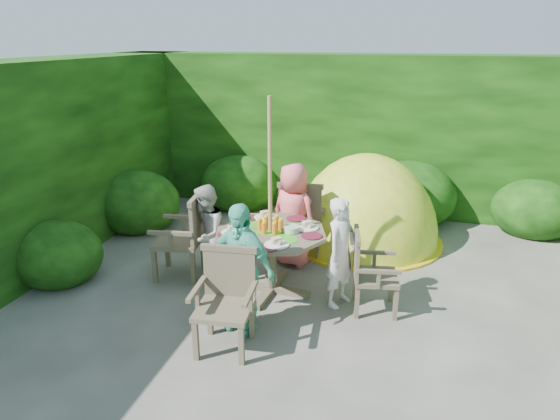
% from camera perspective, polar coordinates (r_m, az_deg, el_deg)
% --- Properties ---
extents(ground, '(60.00, 60.00, 0.00)m').
position_cam_1_polar(ground, '(5.15, 6.09, -13.30)').
color(ground, '#4C4A44').
rests_on(ground, ground).
extents(hedge_enclosure, '(9.00, 9.00, 2.50)m').
position_cam_1_polar(hedge_enclosure, '(5.87, 8.70, 4.09)').
color(hedge_enclosure, black).
rests_on(hedge_enclosure, ground).
extents(patio_table, '(1.38, 1.38, 0.89)m').
position_cam_1_polar(patio_table, '(5.52, -1.06, -3.53)').
color(patio_table, '#463D2E').
rests_on(patio_table, ground).
extents(parasol_pole, '(0.05, 0.05, 2.20)m').
position_cam_1_polar(parasol_pole, '(5.36, -1.13, 1.16)').
color(parasol_pole, olive).
rests_on(parasol_pole, ground).
extents(garden_chair_right, '(0.53, 0.58, 0.84)m').
position_cam_1_polar(garden_chair_right, '(5.32, 10.13, -6.87)').
color(garden_chair_right, '#463D2E').
rests_on(garden_chair_right, ground).
extents(garden_chair_left, '(0.62, 0.67, 1.00)m').
position_cam_1_polar(garden_chair_left, '(6.03, -10.78, -2.83)').
color(garden_chair_left, '#463D2E').
rests_on(garden_chair_left, ground).
extents(garden_chair_back, '(0.64, 0.58, 0.99)m').
position_cam_1_polar(garden_chair_back, '(6.52, 2.48, -0.82)').
color(garden_chair_back, '#463D2E').
rests_on(garden_chair_back, ground).
extents(garden_chair_front, '(0.59, 0.53, 0.91)m').
position_cam_1_polar(garden_chair_front, '(4.69, -6.18, -9.99)').
color(garden_chair_front, '#463D2E').
rests_on(garden_chair_front, ground).
extents(child_right, '(0.44, 0.52, 1.20)m').
position_cam_1_polar(child_right, '(5.32, 6.99, -4.88)').
color(child_right, silver).
rests_on(child_right, ground).
extents(child_left, '(0.56, 0.65, 1.17)m').
position_cam_1_polar(child_left, '(5.86, -8.43, -2.79)').
color(child_left, '#A4A49F').
rests_on(child_left, ground).
extents(child_back, '(0.75, 0.63, 1.31)m').
position_cam_1_polar(child_back, '(6.22, 1.55, -0.57)').
color(child_back, '#FA676C').
rests_on(child_back, ground).
extents(child_front, '(0.83, 0.56, 1.31)m').
position_cam_1_polar(child_front, '(4.84, -4.53, -6.62)').
color(child_front, '#55C7A7').
rests_on(child_front, ground).
extents(dome_tent, '(2.59, 2.59, 2.50)m').
position_cam_1_polar(dome_tent, '(7.26, 9.58, -3.40)').
color(dome_tent, '#A3BA23').
rests_on(dome_tent, ground).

